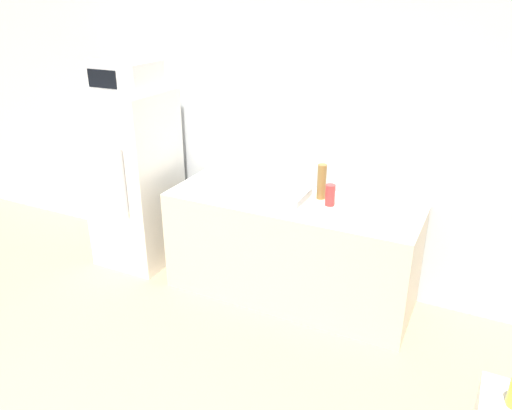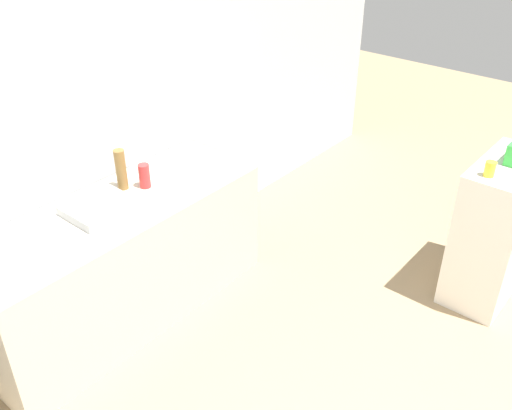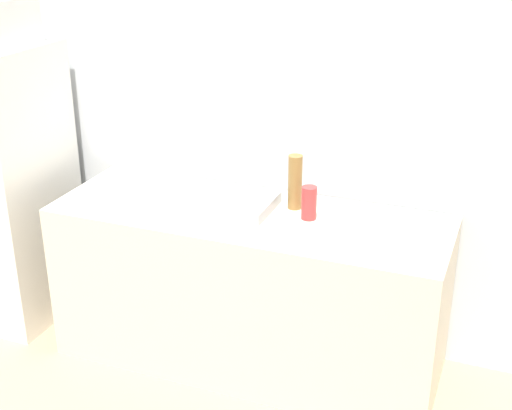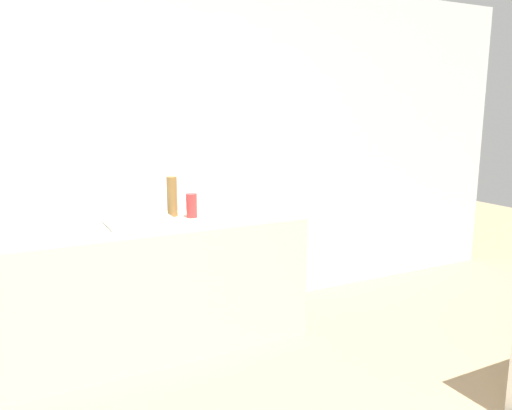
# 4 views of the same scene
# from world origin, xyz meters

# --- Properties ---
(wall_back) EXTENTS (8.00, 0.06, 2.60)m
(wall_back) POSITION_xyz_m (0.00, 3.14, 1.30)
(wall_back) COLOR silver
(wall_back) RESTS_ON ground_plane
(counter) EXTENTS (2.02, 0.71, 0.87)m
(counter) POSITION_xyz_m (0.40, 2.75, 0.43)
(counter) COLOR beige
(counter) RESTS_ON ground_plane
(sink_basin) EXTENTS (0.39, 0.34, 0.06)m
(sink_basin) POSITION_xyz_m (0.31, 2.78, 0.90)
(sink_basin) COLOR #9EA3A8
(sink_basin) RESTS_ON counter
(bottle_tall) EXTENTS (0.07, 0.07, 0.28)m
(bottle_tall) POSITION_xyz_m (0.59, 2.89, 1.01)
(bottle_tall) COLOR olive
(bottle_tall) RESTS_ON counter
(bottle_short) EXTENTS (0.08, 0.08, 0.17)m
(bottle_short) POSITION_xyz_m (0.70, 2.79, 0.95)
(bottle_short) COLOR red
(bottle_short) RESTS_ON counter
(shelf_cabinet) EXTENTS (0.77, 0.41, 1.04)m
(shelf_cabinet) POSITION_xyz_m (2.25, 0.90, 0.52)
(shelf_cabinet) COLOR white
(shelf_cabinet) RESTS_ON ground_plane
(jar) EXTENTS (0.07, 0.07, 0.10)m
(jar) POSITION_xyz_m (1.98, 0.98, 1.10)
(jar) COLOR yellow
(jar) RESTS_ON shelf_cabinet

